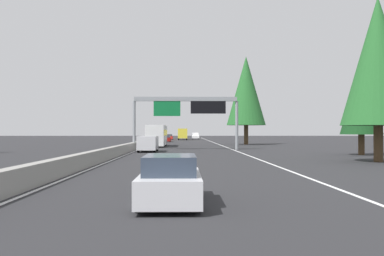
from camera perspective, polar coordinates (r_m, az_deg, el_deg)
The scene contains 15 objects.
ground_plane at distance 63.01m, azimuth -6.23°, elevation -2.45°, with size 320.00×320.00×0.00m, color #262628.
median_barrier at distance 82.95m, azimuth -5.18°, elevation -1.67°, with size 180.00×0.56×0.90m, color gray.
shoulder_stripe_right at distance 72.98m, azimuth 3.55°, elevation -2.18°, with size 160.00×0.16×0.01m, color silver.
shoulder_stripe_median at distance 72.95m, azimuth -5.32°, elevation -2.18°, with size 160.00×0.16×0.01m, color silver.
sign_gantry_overhead at distance 51.62m, azimuth -0.67°, elevation 2.71°, with size 0.50×12.68×6.33m.
sedan_distant_a at distance 13.08m, azimuth -2.89°, elevation -7.02°, with size 4.40×1.80×1.47m.
minivan_far_right at distance 46.44m, azimuth -5.85°, elevation -1.98°, with size 5.00×1.95×1.69m.
bus_mid_left at distance 63.49m, azimuth -4.66°, elevation -0.89°, with size 11.50×2.55×3.10m.
sedan_near_right at distance 91.01m, azimuth -3.40°, elevation -1.41°, with size 4.40×1.80×1.47m.
box_truck_far_left at distance 113.06m, azimuth -1.24°, elevation -0.76°, with size 8.50×2.40×2.95m.
pickup_mid_center at distance 123.86m, azimuth 0.47°, elevation -1.06°, with size 5.60×2.00×1.86m.
sedan_far_center at distance 117.71m, azimuth -3.01°, elevation -1.20°, with size 4.40×1.80×1.47m.
conifer_right_foreground at distance 33.88m, azimuth 23.41°, elevation 8.15°, with size 5.24×5.24×11.90m.
conifer_right_near at distance 42.95m, azimuth 21.50°, elevation 3.71°, with size 3.83×3.83×8.71m.
conifer_right_mid at distance 72.86m, azimuth 7.17°, elevation 4.91°, with size 6.51×6.51×14.80m.
Camera 1 is at (-2.71, -5.72, 2.18)m, focal length 40.28 mm.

